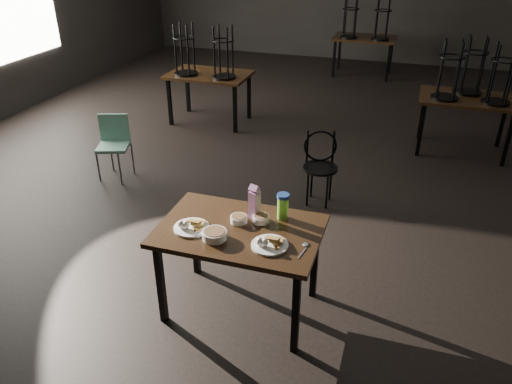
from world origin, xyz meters
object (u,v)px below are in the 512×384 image
(school_chair, at_px, (114,141))
(main_table, at_px, (240,237))
(water_bottle, at_px, (283,206))
(juice_carton, at_px, (254,203))
(bentwood_chair, at_px, (320,162))

(school_chair, bearing_deg, main_table, -57.98)
(main_table, xyz_separation_m, water_bottle, (0.26, 0.24, 0.19))
(main_table, distance_m, school_chair, 2.86)
(main_table, height_order, water_bottle, water_bottle)
(main_table, xyz_separation_m, juice_carton, (0.06, 0.18, 0.21))
(juice_carton, xyz_separation_m, school_chair, (-2.27, 1.61, -0.43))
(main_table, bearing_deg, water_bottle, 42.06)
(main_table, relative_size, bentwood_chair, 1.53)
(main_table, bearing_deg, bentwood_chair, 83.04)
(water_bottle, distance_m, bentwood_chair, 1.74)
(juice_carton, height_order, bentwood_chair, juice_carton)
(school_chair, bearing_deg, water_bottle, -51.08)
(main_table, distance_m, water_bottle, 0.40)
(main_table, height_order, school_chair, school_chair)
(bentwood_chair, bearing_deg, juice_carton, -111.31)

